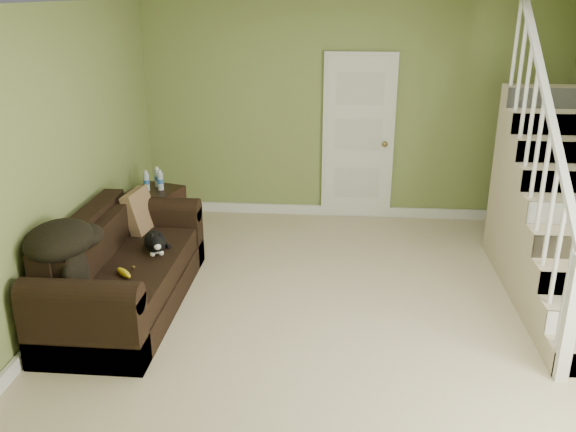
% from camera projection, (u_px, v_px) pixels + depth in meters
% --- Properties ---
extents(floor, '(5.00, 5.50, 0.01)m').
position_uv_depth(floor, '(348.00, 326.00, 5.19)').
color(floor, '#C3B08D').
rests_on(floor, ground).
extents(ceiling, '(5.00, 5.50, 0.01)m').
position_uv_depth(ceiling, '(361.00, 3.00, 4.28)').
color(ceiling, white).
rests_on(ceiling, wall_back).
extents(wall_back, '(5.00, 0.04, 2.60)m').
position_uv_depth(wall_back, '(351.00, 113.00, 7.31)').
color(wall_back, olive).
rests_on(wall_back, floor).
extents(wall_front, '(5.00, 0.04, 2.60)m').
position_uv_depth(wall_front, '(363.00, 405.00, 2.17)').
color(wall_front, olive).
rests_on(wall_front, floor).
extents(wall_left, '(0.04, 5.50, 2.60)m').
position_uv_depth(wall_left, '(45.00, 172.00, 4.95)').
color(wall_left, olive).
rests_on(wall_left, floor).
extents(baseboard_back, '(5.00, 0.04, 0.12)m').
position_uv_depth(baseboard_back, '(347.00, 211.00, 7.71)').
color(baseboard_back, white).
rests_on(baseboard_back, floor).
extents(baseboard_left, '(0.04, 5.50, 0.12)m').
position_uv_depth(baseboard_left, '(68.00, 307.00, 5.38)').
color(baseboard_left, white).
rests_on(baseboard_left, floor).
extents(door, '(0.86, 0.12, 2.02)m').
position_uv_depth(door, '(358.00, 138.00, 7.36)').
color(door, white).
rests_on(door, floor).
extents(staircase, '(1.00, 2.51, 2.82)m').
position_uv_depth(staircase, '(563.00, 223.00, 5.71)').
color(staircase, '#C3B08D').
rests_on(staircase, floor).
extents(sofa, '(0.92, 2.12, 0.84)m').
position_uv_depth(sofa, '(122.00, 274.00, 5.41)').
color(sofa, black).
rests_on(sofa, floor).
extents(side_table, '(0.61, 0.61, 0.82)m').
position_uv_depth(side_table, '(158.00, 213.00, 6.94)').
color(side_table, black).
rests_on(side_table, floor).
extents(cat, '(0.34, 0.51, 0.25)m').
position_uv_depth(cat, '(154.00, 242.00, 5.49)').
color(cat, black).
rests_on(cat, sofa).
extents(banana, '(0.20, 0.19, 0.06)m').
position_uv_depth(banana, '(124.00, 273.00, 5.05)').
color(banana, yellow).
rests_on(banana, sofa).
extents(throw_pillow, '(0.25, 0.44, 0.44)m').
position_uv_depth(throw_pillow, '(140.00, 211.00, 6.01)').
color(throw_pillow, '#4B311E').
rests_on(throw_pillow, sofa).
extents(throw_blanket, '(0.61, 0.74, 0.27)m').
position_uv_depth(throw_blanket, '(59.00, 240.00, 4.72)').
color(throw_blanket, black).
rests_on(throw_blanket, sofa).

